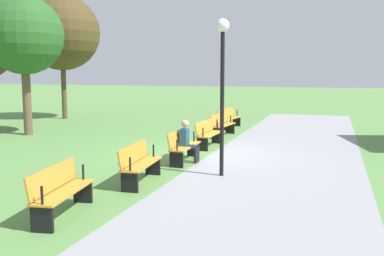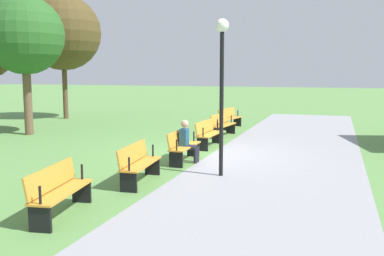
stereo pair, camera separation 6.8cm
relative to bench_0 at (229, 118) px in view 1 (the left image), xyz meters
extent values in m
plane|color=#5B8C47|center=(6.32, 0.59, -0.47)|extent=(120.00, 120.00, 0.00)
cube|color=#939399|center=(6.32, 3.16, -0.47)|extent=(27.22, 4.43, 0.01)
cube|color=orange|center=(0.01, 0.07, -0.02)|extent=(1.77, 0.72, 0.04)
cube|color=orange|center=(-0.02, -0.13, 0.22)|extent=(1.71, 0.39, 0.40)
cube|color=black|center=(-0.78, 0.20, -0.26)|extent=(0.12, 0.38, 0.43)
cylinder|color=black|center=(-0.77, 0.22, 0.14)|extent=(0.05, 0.05, 0.30)
cube|color=black|center=(0.80, -0.06, -0.26)|extent=(0.12, 0.38, 0.43)
cylinder|color=black|center=(0.80, -0.04, 0.14)|extent=(0.05, 0.05, 0.30)
cube|color=orange|center=(2.52, 0.40, -0.02)|extent=(1.75, 0.61, 0.04)
cube|color=orange|center=(2.50, 0.20, 0.22)|extent=(1.72, 0.27, 0.40)
cube|color=black|center=(1.73, 0.48, -0.26)|extent=(0.10, 0.38, 0.43)
cylinder|color=black|center=(1.73, 0.50, 0.14)|extent=(0.05, 0.05, 0.30)
cube|color=black|center=(3.32, 0.32, -0.26)|extent=(0.10, 0.38, 0.43)
cylinder|color=black|center=(3.32, 0.34, 0.14)|extent=(0.05, 0.05, 0.30)
cube|color=orange|center=(5.05, 0.57, -0.02)|extent=(1.73, 0.50, 0.04)
cube|color=orange|center=(5.05, 0.37, 0.22)|extent=(1.72, 0.16, 0.40)
cube|color=black|center=(4.26, 0.59, -0.26)|extent=(0.07, 0.38, 0.43)
cylinder|color=black|center=(4.26, 0.61, 0.14)|extent=(0.05, 0.05, 0.30)
cube|color=black|center=(5.85, 0.54, -0.26)|extent=(0.07, 0.38, 0.43)
cylinder|color=black|center=(5.85, 0.56, 0.14)|extent=(0.05, 0.05, 0.30)
cube|color=orange|center=(7.59, 0.57, -0.02)|extent=(1.73, 0.50, 0.04)
cube|color=orange|center=(7.60, 0.37, 0.22)|extent=(1.72, 0.16, 0.40)
cube|color=black|center=(6.79, 0.54, -0.26)|extent=(0.07, 0.38, 0.43)
cylinder|color=black|center=(6.79, 0.56, 0.14)|extent=(0.05, 0.05, 0.30)
cube|color=black|center=(8.39, 0.59, -0.26)|extent=(0.07, 0.38, 0.43)
cylinder|color=black|center=(8.39, 0.61, 0.14)|extent=(0.05, 0.05, 0.30)
cube|color=orange|center=(10.12, 0.40, -0.02)|extent=(1.75, 0.61, 0.04)
cube|color=orange|center=(10.14, 0.20, 0.22)|extent=(1.72, 0.27, 0.40)
cube|color=black|center=(9.32, 0.32, -0.26)|extent=(0.10, 0.38, 0.43)
cylinder|color=black|center=(9.32, 0.34, 0.14)|extent=(0.05, 0.05, 0.30)
cube|color=black|center=(10.92, 0.48, -0.26)|extent=(0.10, 0.38, 0.43)
cylinder|color=black|center=(10.91, 0.50, 0.14)|extent=(0.05, 0.05, 0.30)
cube|color=orange|center=(12.63, 0.07, -0.02)|extent=(1.77, 0.72, 0.04)
cube|color=orange|center=(12.67, -0.13, 0.22)|extent=(1.71, 0.39, 0.40)
cube|color=black|center=(11.84, -0.06, -0.26)|extent=(0.12, 0.38, 0.43)
cylinder|color=black|center=(11.84, -0.04, 0.14)|extent=(0.05, 0.05, 0.30)
cube|color=black|center=(13.42, 0.20, -0.26)|extent=(0.12, 0.38, 0.43)
cylinder|color=black|center=(13.42, 0.22, 0.14)|extent=(0.05, 0.05, 0.30)
cube|color=navy|center=(7.62, 0.55, 0.23)|extent=(0.33, 0.21, 0.50)
sphere|color=tan|center=(7.61, 0.57, 0.62)|extent=(0.22, 0.22, 0.22)
cylinder|color=#23232D|center=(7.52, 0.73, -0.04)|extent=(0.14, 0.36, 0.13)
cylinder|color=#23232D|center=(7.51, 0.91, -0.26)|extent=(0.11, 0.11, 0.43)
cylinder|color=#23232D|center=(7.70, 0.73, -0.04)|extent=(0.14, 0.36, 0.13)
cylinder|color=#23232D|center=(7.69, 0.91, -0.26)|extent=(0.11, 0.11, 0.43)
cylinder|color=brown|center=(4.62, -7.23, 1.01)|extent=(0.33, 0.33, 2.97)
sphere|color=#285B23|center=(4.62, -7.23, 3.51)|extent=(3.11, 3.11, 3.11)
cylinder|color=brown|center=(-1.03, -9.42, 1.19)|extent=(0.27, 0.27, 3.31)
sphere|color=#4C3D1E|center=(-1.03, -9.42, 4.15)|extent=(4.02, 4.02, 4.02)
cylinder|color=black|center=(8.85, 1.95, 1.27)|extent=(0.10, 0.10, 3.49)
sphere|color=white|center=(8.85, 1.95, 3.15)|extent=(0.32, 0.32, 0.32)
camera|label=1|loc=(18.87, 4.52, 2.07)|focal=40.08mm
camera|label=2|loc=(18.85, 4.58, 2.07)|focal=40.08mm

